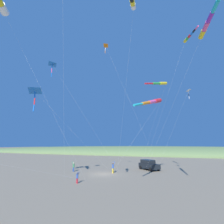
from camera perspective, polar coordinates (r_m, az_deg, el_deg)
ground_plane at (r=27.82m, az=-3.19°, el=-21.38°), size 600.00×600.00×0.00m
dune_ridge_grassy at (r=81.13m, az=12.58°, el=-14.75°), size 28.00×240.00×8.09m
parked_car at (r=32.73m, az=13.05°, el=-17.96°), size 4.35×4.35×1.85m
cooler_box at (r=35.33m, az=12.98°, el=-18.69°), size 0.62×0.42×0.42m
person_adult_flyer at (r=28.52m, az=0.39°, el=-19.11°), size 0.59×0.47×1.85m
person_child_green_jacket at (r=21.79m, az=-12.38°, el=-21.81°), size 0.43×0.49×1.41m
person_child_grey_jacket at (r=30.85m, az=-13.64°, el=-18.37°), size 0.56×0.61×1.72m
kite_windsock_teal_far_right at (r=19.33m, az=7.22°, el=34.65°), size 16.53×6.64×19.26m
kite_windsock_long_streamer_right at (r=18.15m, az=31.42°, el=26.27°), size 20.62×9.07×15.69m
kite_windsock_checkered_midright at (r=28.05m, az=25.90°, el=23.11°), size 12.05×9.70×20.76m
kite_delta_black_fish_shape at (r=23.52m, az=-20.58°, el=15.62°), size 12.04×6.44×15.46m
kite_windsock_blue_topmost at (r=25.29m, az=16.67°, el=9.79°), size 16.30×6.68×14.52m
kite_delta_purple_drifting at (r=24.23m, az=-26.00°, el=6.78°), size 14.75×6.49×12.40m
kite_delta_rainbow_low_near at (r=26.51m, az=25.64°, el=6.73°), size 8.55×6.18×12.83m
kite_windsock_red_high_left at (r=20.20m, az=14.34°, el=3.59°), size 9.46×8.45×10.90m
kite_delta_magenta_far_left at (r=27.38m, az=-2.08°, el=22.22°), size 12.67×6.76×20.41m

